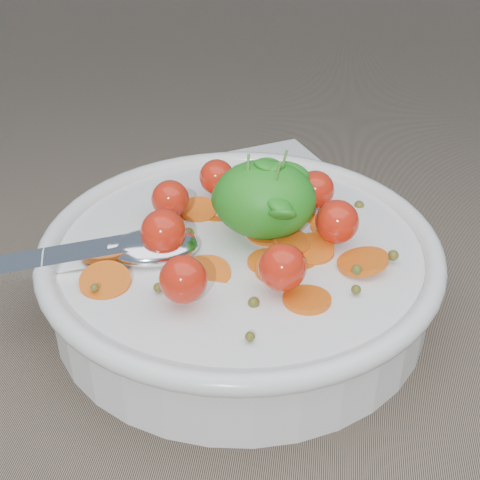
# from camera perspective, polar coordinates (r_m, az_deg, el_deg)

# --- Properties ---
(ground) EXTENTS (6.00, 6.00, 0.00)m
(ground) POSITION_cam_1_polar(r_m,az_deg,el_deg) (0.51, -1.52, -5.04)
(ground) COLOR #766754
(ground) RESTS_ON ground
(bowl) EXTENTS (0.31, 0.28, 0.12)m
(bowl) POSITION_cam_1_polar(r_m,az_deg,el_deg) (0.48, 0.01, -2.26)
(bowl) COLOR white
(bowl) RESTS_ON ground
(napkin) EXTENTS (0.22, 0.21, 0.01)m
(napkin) POSITION_cam_1_polar(r_m,az_deg,el_deg) (0.65, 1.14, 4.66)
(napkin) COLOR white
(napkin) RESTS_ON ground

